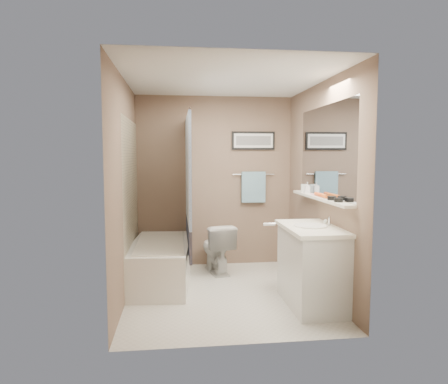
{
  "coord_description": "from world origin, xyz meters",
  "views": [
    {
      "loc": [
        -0.54,
        -4.4,
        1.57
      ],
      "look_at": [
        0.0,
        0.15,
        1.15
      ],
      "focal_mm": 32.0,
      "sensor_mm": 36.0,
      "label": 1
    }
  ],
  "objects": [
    {
      "name": "door_handle",
      "position": [
        0.22,
        -1.19,
        1.0
      ],
      "size": [
        0.1,
        0.02,
        0.02
      ],
      "primitive_type": "cylinder",
      "rotation": [
        0.0,
        1.57,
        0.0
      ],
      "color": "silver",
      "rests_on": "door"
    },
    {
      "name": "towel",
      "position": [
        0.55,
        1.2,
        1.12
      ],
      "size": [
        0.34,
        0.05,
        0.44
      ],
      "primitive_type": "cube",
      "color": "#9CD2E4",
      "rests_on": "towel_bar"
    },
    {
      "name": "art_frame",
      "position": [
        0.55,
        1.23,
        1.78
      ],
      "size": [
        0.62,
        0.02,
        0.26
      ],
      "primitive_type": "cube",
      "color": "black",
      "rests_on": "wall_back"
    },
    {
      "name": "shelf",
      "position": [
        1.04,
        -0.15,
        1.1
      ],
      "size": [
        0.12,
        1.6,
        0.03
      ],
      "primitive_type": "cube",
      "color": "silver",
      "rests_on": "wall_right"
    },
    {
      "name": "tub_rim",
      "position": [
        -0.75,
        0.48,
        0.5
      ],
      "size": [
        0.56,
        1.36,
        0.02
      ],
      "primitive_type": "cube",
      "color": "silver",
      "rests_on": "bathtub"
    },
    {
      "name": "wall_left",
      "position": [
        -1.08,
        0.0,
        1.2
      ],
      "size": [
        0.04,
        2.5,
        2.4
      ],
      "primitive_type": "cube",
      "color": "brown",
      "rests_on": "ground"
    },
    {
      "name": "curtain_upper",
      "position": [
        -0.4,
        0.5,
        1.4
      ],
      "size": [
        0.03,
        1.45,
        1.28
      ],
      "primitive_type": "cube",
      "color": "silver",
      "rests_on": "curtain_rod"
    },
    {
      "name": "ground",
      "position": [
        0.0,
        0.0,
        0.0
      ],
      "size": [
        2.5,
        2.5,
        0.0
      ],
      "primitive_type": "plane",
      "color": "beige",
      "rests_on": "ground"
    },
    {
      "name": "faucet_spout",
      "position": [
        1.03,
        -0.46,
        0.89
      ],
      "size": [
        0.02,
        0.02,
        0.1
      ],
      "primitive_type": "cylinder",
      "color": "silver",
      "rests_on": "countertop"
    },
    {
      "name": "vanity",
      "position": [
        0.85,
        -0.46,
        0.4
      ],
      "size": [
        0.5,
        0.9,
        0.8
      ],
      "primitive_type": "cube",
      "rotation": [
        0.0,
        0.0,
        0.0
      ],
      "color": "silver",
      "rests_on": "ground"
    },
    {
      "name": "wall_back",
      "position": [
        0.0,
        1.23,
        1.2
      ],
      "size": [
        2.2,
        0.04,
        2.4
      ],
      "primitive_type": "cube",
      "color": "brown",
      "rests_on": "ground"
    },
    {
      "name": "bathtub",
      "position": [
        -0.75,
        0.48,
        0.25
      ],
      "size": [
        0.81,
        1.55,
        0.5
      ],
      "primitive_type": "cube",
      "rotation": [
        0.0,
        0.0,
        -0.08
      ],
      "color": "white",
      "rests_on": "ground"
    },
    {
      "name": "art_mat",
      "position": [
        0.55,
        1.22,
        1.78
      ],
      "size": [
        0.56,
        0.0,
        0.2
      ],
      "primitive_type": "cube",
      "color": "white",
      "rests_on": "art_frame"
    },
    {
      "name": "hair_brush_front",
      "position": [
        1.04,
        -0.28,
        1.14
      ],
      "size": [
        0.06,
        0.22,
        0.04
      ],
      "primitive_type": "cylinder",
      "rotation": [
        1.57,
        0.0,
        -0.11
      ],
      "color": "#D85E1E",
      "rests_on": "shelf"
    },
    {
      "name": "ceiling",
      "position": [
        0.0,
        0.0,
        2.38
      ],
      "size": [
        2.2,
        2.5,
        0.04
      ],
      "primitive_type": "cube",
      "color": "silver",
      "rests_on": "wall_back"
    },
    {
      "name": "towel_bar",
      "position": [
        0.55,
        1.22,
        1.3
      ],
      "size": [
        0.6,
        0.02,
        0.02
      ],
      "primitive_type": "cylinder",
      "rotation": [
        0.0,
        1.57,
        0.0
      ],
      "color": "silver",
      "rests_on": "wall_back"
    },
    {
      "name": "countertop",
      "position": [
        0.84,
        -0.46,
        0.82
      ],
      "size": [
        0.54,
        0.96,
        0.04
      ],
      "primitive_type": "cube",
      "color": "white",
      "rests_on": "vanity"
    },
    {
      "name": "art_image",
      "position": [
        0.55,
        1.22,
        1.78
      ],
      "size": [
        0.5,
        0.0,
        0.13
      ],
      "primitive_type": "cube",
      "color": "#595959",
      "rests_on": "art_mat"
    },
    {
      "name": "toilet",
      "position": [
        -0.02,
        0.84,
        0.33
      ],
      "size": [
        0.49,
        0.71,
        0.66
      ],
      "primitive_type": "imported",
      "rotation": [
        0.0,
        0.0,
        3.34
      ],
      "color": "silver",
      "rests_on": "ground"
    },
    {
      "name": "curtain_lower",
      "position": [
        -0.4,
        0.5,
        0.58
      ],
      "size": [
        0.03,
        1.45,
        0.36
      ],
      "primitive_type": "cube",
      "color": "#262D47",
      "rests_on": "curtain_rod"
    },
    {
      "name": "wall_front",
      "position": [
        0.0,
        -1.23,
        1.2
      ],
      "size": [
        2.2,
        0.04,
        2.4
      ],
      "primitive_type": "cube",
      "color": "brown",
      "rests_on": "ground"
    },
    {
      "name": "soap_bottle",
      "position": [
        1.04,
        0.27,
        1.18
      ],
      "size": [
        0.07,
        0.07,
        0.13
      ],
      "primitive_type": "imported",
      "rotation": [
        0.0,
        0.0,
        -0.1
      ],
      "color": "#999999",
      "rests_on": "shelf"
    },
    {
      "name": "glass_jar",
      "position": [
        1.04,
        0.39,
        1.17
      ],
      "size": [
        0.08,
        0.08,
        0.1
      ],
      "primitive_type": "cylinder",
      "color": "silver",
      "rests_on": "shelf"
    },
    {
      "name": "door",
      "position": [
        0.55,
        -1.24,
        1.0
      ],
      "size": [
        0.8,
        0.02,
        2.0
      ],
      "primitive_type": "cube",
      "color": "silver",
      "rests_on": "wall_front"
    },
    {
      "name": "mirror",
      "position": [
        1.09,
        -0.15,
        1.62
      ],
      "size": [
        0.02,
        1.6,
        1.0
      ],
      "primitive_type": "cube",
      "color": "silver",
      "rests_on": "wall_right"
    },
    {
      "name": "wall_right",
      "position": [
        1.08,
        0.0,
        1.2
      ],
      "size": [
        0.04,
        2.5,
        2.4
      ],
      "primitive_type": "cube",
      "color": "brown",
      "rests_on": "ground"
    },
    {
      "name": "candle_bowl_far",
      "position": [
        1.04,
        -0.5,
        1.14
      ],
      "size": [
        0.09,
        0.09,
        0.04
      ],
      "primitive_type": "cylinder",
      "color": "black",
      "rests_on": "shelf"
    },
    {
      "name": "tile_surround",
      "position": [
        -1.09,
        0.5,
        1.0
      ],
      "size": [
        0.02,
        1.55,
        2.0
      ],
      "primitive_type": "cube",
      "color": "tan",
      "rests_on": "wall_left"
    },
    {
      "name": "hair_brush_back",
      "position": [
        1.04,
        -0.14,
        1.14
      ],
      "size": [
        0.04,
        0.22,
        0.04
      ],
      "primitive_type": "cylinder",
      "rotation": [
        1.57,
        0.0,
        0.01
      ],
      "color": "#CC491C",
      "rests_on": "shelf"
    },
    {
      "name": "faucet_knob",
      "position": [
        1.03,
        -0.36,
        0.87
      ],
      "size": [
        0.05,
        0.05,
        0.05
      ],
      "primitive_type": "sphere",
      "color": "white",
      "rests_on": "countertop"
    },
    {
      "name": "pink_comb",
      "position": [
        1.04,
        0.05,
        1.12
      ],
      "size": [
        0.04,
        0.16,
        0.01
      ],
      "primitive_type": "cube",
      "rotation": [
        0.0,
        0.0,
        0.05
      ],
      "color": "pink",
      "rests_on": "shelf"
    },
    {
      "name": "candle_bowl_near",
      "position": [
        1.04,
        -0.67,
        1.14
      ],
      "size": [
        0.09,
        0.09,
        0.04
      ],
      "primitive_type": "cylinder",
      "color": "black",
      "rests_on": "shelf"
    },
    {
      "name": "curtain_rod",
      "position": [
        -0.4,
        0.5,
        2.05
      ],
      "size": [
        0.02,
        1.55,
        0.02
      ],
      "primitive_type": "cylinder",
      "rotation": [
        1.57,
        0.0,
        0.0
      ],
      "color": "silver",
      "rests_on": "wall_left"
    },
    {
      "name": "sink_basin",
      "position": [
        0.83,
        -0.46,
        0.85
      ],
      "size": [
        0.34,
        0.34,
        0.01
      ],
      "primitive_type": "cylinder",
      "color": "white",
      "rests_on": "countertop"
    }
  ]
}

